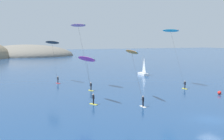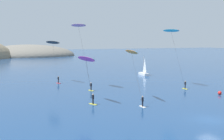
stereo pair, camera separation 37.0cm
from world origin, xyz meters
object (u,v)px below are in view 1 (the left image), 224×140
at_px(kitesurfer_cyan, 172,34).
at_px(kitesurfer_orange, 132,56).
at_px(kitesurfer_black, 52,45).
at_px(kitesurfer_magenta, 87,62).
at_px(sailboat_near, 143,73).
at_px(marker_buoy, 219,93).
at_px(kitesurfer_pink, 79,29).

xyz_separation_m(kitesurfer_cyan, kitesurfer_orange, (-15.69, -9.62, -3.93)).
relative_size(kitesurfer_black, kitesurfer_magenta, 1.33).
relative_size(sailboat_near, kitesurfer_magenta, 0.79).
height_order(kitesurfer_cyan, kitesurfer_orange, kitesurfer_cyan).
xyz_separation_m(sailboat_near, marker_buoy, (-3.78, -32.09, -0.29)).
relative_size(kitesurfer_orange, kitesurfer_black, 0.87).
height_order(kitesurfer_pink, kitesurfer_black, kitesurfer_pink).
bearing_deg(kitesurfer_cyan, kitesurfer_magenta, -161.79).
xyz_separation_m(kitesurfer_cyan, kitesurfer_black, (-22.07, 16.96, -2.40)).
distance_m(kitesurfer_cyan, kitesurfer_pink, 20.25).
xyz_separation_m(kitesurfer_orange, kitesurfer_black, (-6.39, 26.57, 1.53)).
distance_m(kitesurfer_orange, marker_buoy, 18.85).
relative_size(kitesurfer_magenta, marker_buoy, 10.85).
relative_size(sailboat_near, kitesurfer_black, 0.59).
bearing_deg(sailboat_near, kitesurfer_magenta, -136.17).
bearing_deg(sailboat_near, kitesurfer_orange, -125.70).
bearing_deg(kitesurfer_magenta, kitesurfer_pink, 74.88).
bearing_deg(kitesurfer_cyan, kitesurfer_pink, 161.86).
distance_m(sailboat_near, kitesurfer_cyan, 22.97).
bearing_deg(kitesurfer_black, kitesurfer_magenta, -92.09).
bearing_deg(sailboat_near, kitesurfer_pink, -151.56).
xyz_separation_m(sailboat_near, kitesurfer_pink, (-24.52, -13.28, 11.73)).
xyz_separation_m(sailboat_near, kitesurfer_black, (-27.37, -2.62, 8.39)).
height_order(kitesurfer_orange, kitesurfer_black, kitesurfer_black).
bearing_deg(kitesurfer_cyan, kitesurfer_orange, -148.48).
bearing_deg(kitesurfer_black, marker_buoy, -51.31).
bearing_deg(kitesurfer_orange, kitesurfer_cyan, 31.52).
distance_m(kitesurfer_magenta, marker_buoy, 25.75).
height_order(kitesurfer_cyan, kitesurfer_pink, kitesurfer_pink).
bearing_deg(marker_buoy, kitesurfer_orange, 170.46).
relative_size(kitesurfer_pink, kitesurfer_magenta, 1.79).
distance_m(kitesurfer_cyan, marker_buoy, 16.78).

